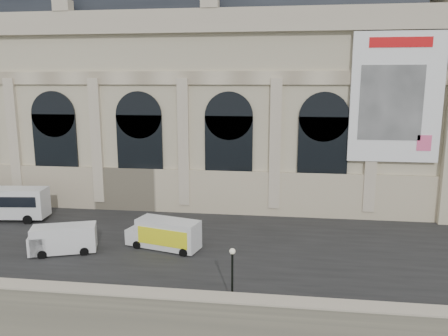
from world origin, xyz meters
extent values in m
cube|color=gray|center=(0.00, 35.00, 3.00)|extent=(160.00, 70.00, 6.00)
cube|color=#2D2D2D|center=(0.00, 14.00, 6.03)|extent=(160.00, 24.00, 0.06)
cube|color=gray|center=(0.00, 0.60, 6.55)|extent=(160.00, 1.20, 1.10)
cube|color=#C1B69B|center=(0.00, 0.60, 7.15)|extent=(160.00, 1.40, 0.12)
cube|color=beige|center=(-6.00, 31.00, 17.00)|extent=(68.00, 18.00, 22.00)
cube|color=#C1B69B|center=(-6.00, 21.85, 8.50)|extent=(68.60, 0.40, 5.00)
cube|color=#C1B69B|center=(-6.00, 21.70, 26.80)|extent=(69.00, 0.80, 2.40)
cube|color=#C1B69B|center=(-6.00, 21.85, 21.00)|extent=(68.00, 0.30, 1.40)
cube|color=#C1B69B|center=(-19.00, 21.75, 14.00)|extent=(1.20, 0.50, 14.00)
cube|color=black|center=(-14.00, 21.82, 12.50)|extent=(5.20, 0.25, 9.00)
cylinder|color=black|center=(-14.00, 21.82, 17.00)|extent=(5.20, 0.25, 5.20)
cube|color=#C1B69B|center=(-9.00, 21.75, 14.00)|extent=(1.20, 0.50, 14.00)
cube|color=black|center=(-4.00, 21.82, 12.50)|extent=(5.20, 0.25, 9.00)
cylinder|color=black|center=(-4.00, 21.82, 17.00)|extent=(5.20, 0.25, 5.20)
cube|color=#C1B69B|center=(1.00, 21.75, 14.00)|extent=(1.20, 0.50, 14.00)
cube|color=black|center=(6.00, 21.82, 12.50)|extent=(5.20, 0.25, 9.00)
cylinder|color=black|center=(6.00, 21.82, 17.00)|extent=(5.20, 0.25, 5.20)
cube|color=#C1B69B|center=(11.00, 21.75, 14.00)|extent=(1.20, 0.50, 14.00)
cube|color=black|center=(16.00, 21.82, 12.50)|extent=(5.20, 0.25, 9.00)
cylinder|color=black|center=(16.00, 21.82, 17.00)|extent=(5.20, 0.25, 5.20)
cube|color=#C1B69B|center=(21.00, 21.75, 14.00)|extent=(1.20, 0.50, 14.00)
cube|color=white|center=(23.00, 21.55, 19.00)|extent=(9.00, 0.35, 13.00)
cube|color=red|center=(23.00, 21.35, 24.40)|extent=(6.00, 0.06, 1.00)
cube|color=gray|center=(22.50, 21.35, 18.50)|extent=(6.20, 0.06, 7.50)
cube|color=#ED5386|center=(26.00, 21.35, 14.50)|extent=(1.40, 0.06, 1.60)
cylinder|color=black|center=(-14.33, 15.68, 6.50)|extent=(1.02, 0.40, 1.00)
cylinder|color=black|center=(-14.60, 18.16, 6.50)|extent=(1.02, 0.40, 1.00)
cube|color=silver|center=(-6.73, 8.89, 7.32)|extent=(5.67, 3.69, 2.25)
cube|color=silver|center=(-8.72, 8.19, 6.98)|extent=(2.08, 2.43, 1.57)
cube|color=black|center=(-9.24, 8.01, 7.52)|extent=(0.64, 1.68, 0.78)
cylinder|color=black|center=(-7.98, 7.36, 6.37)|extent=(0.78, 0.48, 0.74)
cylinder|color=black|center=(-8.66, 9.30, 6.37)|extent=(0.78, 0.48, 0.74)
cylinder|color=black|center=(-4.79, 8.48, 6.37)|extent=(0.78, 0.48, 0.74)
cylinder|color=black|center=(-5.47, 10.42, 6.37)|extent=(0.78, 0.48, 0.74)
cube|color=silver|center=(1.95, 10.92, 7.44)|extent=(5.92, 3.49, 2.50)
cube|color=yellow|center=(1.67, 9.87, 7.44)|extent=(4.67, 1.30, 1.48)
cube|color=red|center=(1.67, 9.87, 7.44)|extent=(2.70, 0.75, 0.56)
cube|color=silver|center=(-1.10, 11.74, 6.88)|extent=(1.96, 2.35, 1.39)
cylinder|color=black|center=(-0.83, 10.56, 6.37)|extent=(0.78, 0.44, 0.74)
cylinder|color=black|center=(-0.29, 12.62, 6.37)|extent=(0.78, 0.44, 0.74)
cylinder|color=black|center=(3.65, 9.37, 6.37)|extent=(0.78, 0.44, 0.74)
cylinder|color=black|center=(4.19, 11.43, 6.37)|extent=(0.78, 0.44, 0.74)
cylinder|color=black|center=(8.63, 2.04, 6.18)|extent=(0.40, 0.40, 0.36)
cylinder|color=black|center=(8.63, 2.04, 7.81)|extent=(0.14, 0.14, 3.61)
sphere|color=beige|center=(8.63, 2.04, 9.70)|extent=(0.40, 0.40, 0.40)
camera|label=1|loc=(11.60, -24.73, 20.59)|focal=35.00mm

